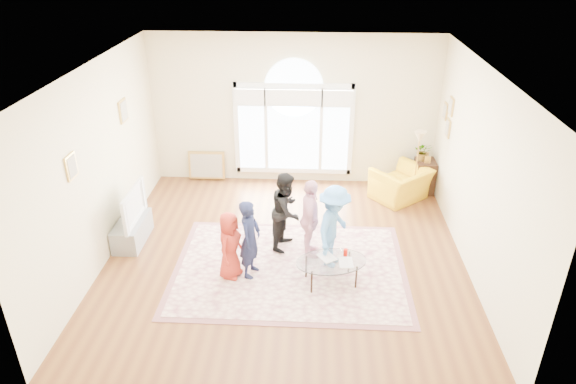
# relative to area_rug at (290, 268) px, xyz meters

# --- Properties ---
(ground) EXTENTS (6.00, 6.00, 0.00)m
(ground) POSITION_rel_area_rug_xyz_m (-0.09, 0.39, -0.01)
(ground) COLOR brown
(ground) RESTS_ON ground
(room_shell) EXTENTS (6.00, 6.00, 6.00)m
(room_shell) POSITION_rel_area_rug_xyz_m (-0.08, 3.23, 1.56)
(room_shell) COLOR beige
(room_shell) RESTS_ON ground
(area_rug) EXTENTS (3.60, 2.60, 0.02)m
(area_rug) POSITION_rel_area_rug_xyz_m (0.00, 0.00, 0.00)
(area_rug) COLOR beige
(area_rug) RESTS_ON ground
(rug_border) EXTENTS (3.80, 2.80, 0.01)m
(rug_border) POSITION_rel_area_rug_xyz_m (0.00, 0.00, -0.00)
(rug_border) COLOR #885456
(rug_border) RESTS_ON ground
(tv_console) EXTENTS (0.45, 1.00, 0.42)m
(tv_console) POSITION_rel_area_rug_xyz_m (-2.84, 0.69, 0.20)
(tv_console) COLOR gray
(tv_console) RESTS_ON ground
(television) EXTENTS (0.17, 1.09, 0.63)m
(television) POSITION_rel_area_rug_xyz_m (-2.83, 0.69, 0.72)
(television) COLOR black
(television) RESTS_ON tv_console
(coffee_table) EXTENTS (1.24, 0.94, 0.54)m
(coffee_table) POSITION_rel_area_rug_xyz_m (0.66, -0.35, 0.39)
(coffee_table) COLOR silver
(coffee_table) RESTS_ON ground
(armchair) EXTENTS (1.38, 1.37, 0.68)m
(armchair) POSITION_rel_area_rug_xyz_m (2.15, 2.59, 0.33)
(armchair) COLOR yellow
(armchair) RESTS_ON ground
(side_cabinet) EXTENTS (0.40, 0.50, 0.70)m
(side_cabinet) POSITION_rel_area_rug_xyz_m (2.69, 2.98, 0.34)
(side_cabinet) COLOR black
(side_cabinet) RESTS_ON ground
(floor_lamp) EXTENTS (0.27, 0.27, 1.51)m
(floor_lamp) POSITION_rel_area_rug_xyz_m (2.40, 2.54, 1.27)
(floor_lamp) COLOR black
(floor_lamp) RESTS_ON ground
(plant_pedestal) EXTENTS (0.20, 0.20, 0.70)m
(plant_pedestal) POSITION_rel_area_rug_xyz_m (2.61, 3.02, 0.34)
(plant_pedestal) COLOR white
(plant_pedestal) RESTS_ON ground
(potted_plant) EXTENTS (0.38, 0.34, 0.39)m
(potted_plant) POSITION_rel_area_rug_xyz_m (2.61, 3.02, 0.89)
(potted_plant) COLOR #33722D
(potted_plant) RESTS_ON plant_pedestal
(leaning_picture) EXTENTS (0.80, 0.14, 0.62)m
(leaning_picture) POSITION_rel_area_rug_xyz_m (-2.01, 3.29, -0.01)
(leaning_picture) COLOR tan
(leaning_picture) RESTS_ON ground
(child_red) EXTENTS (0.51, 0.63, 1.13)m
(child_red) POSITION_rel_area_rug_xyz_m (-0.93, -0.24, 0.57)
(child_red) COLOR #A72A1E
(child_red) RESTS_ON area_rug
(child_navy) EXTENTS (0.42, 0.54, 1.31)m
(child_navy) POSITION_rel_area_rug_xyz_m (-0.61, -0.18, 0.67)
(child_navy) COLOR #171C3C
(child_navy) RESTS_ON area_rug
(child_black) EXTENTS (0.70, 0.80, 1.39)m
(child_black) POSITION_rel_area_rug_xyz_m (-0.09, 0.68, 0.71)
(child_black) COLOR black
(child_black) RESTS_ON area_rug
(child_pink) EXTENTS (0.37, 0.83, 1.40)m
(child_pink) POSITION_rel_area_rug_xyz_m (0.31, 0.40, 0.71)
(child_pink) COLOR #F7AFC2
(child_pink) RESTS_ON area_rug
(child_blue) EXTENTS (0.84, 1.05, 1.43)m
(child_blue) POSITION_rel_area_rug_xyz_m (0.70, 0.15, 0.72)
(child_blue) COLOR #5495E1
(child_blue) RESTS_ON area_rug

